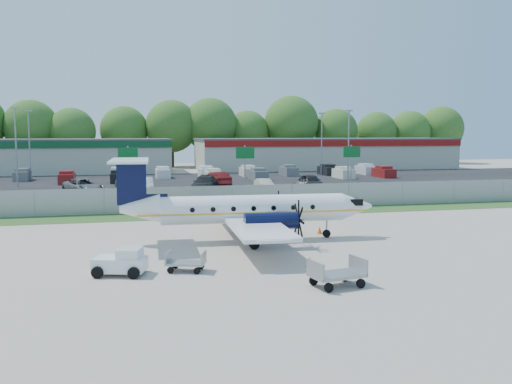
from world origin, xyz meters
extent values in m
plane|color=#B7A99B|center=(0.00, 0.00, 0.00)|extent=(170.00, 170.00, 0.00)
cube|color=#2D561E|center=(0.00, 12.00, 0.01)|extent=(170.00, 4.00, 0.02)
cube|color=black|center=(0.00, 19.00, 0.01)|extent=(170.00, 8.00, 0.02)
cube|color=black|center=(0.00, 40.00, 0.01)|extent=(170.00, 32.00, 0.02)
cube|color=gray|center=(0.00, 14.00, 1.00)|extent=(120.00, 0.02, 1.90)
cube|color=gray|center=(0.00, 14.00, 1.98)|extent=(120.00, 0.06, 0.06)
cube|color=gray|center=(0.00, 14.00, 0.05)|extent=(120.00, 0.06, 0.06)
cube|color=#BBB9A9|center=(-24.00, 62.00, 2.50)|extent=(46.00, 12.00, 5.00)
cube|color=#474749|center=(-24.00, 62.00, 5.12)|extent=(46.40, 12.40, 0.24)
cube|color=#0F4723|center=(-24.00, 55.90, 4.50)|extent=(46.00, 0.20, 1.00)
cube|color=#BBB9A9|center=(26.00, 62.00, 2.50)|extent=(44.00, 12.00, 5.00)
cube|color=#474749|center=(26.00, 62.00, 5.12)|extent=(44.40, 12.40, 0.24)
cube|color=maroon|center=(26.00, 55.90, 4.50)|extent=(44.00, 0.20, 1.00)
cylinder|color=gray|center=(-8.00, 23.00, 2.50)|extent=(0.14, 0.14, 5.00)
cube|color=#0C5923|center=(-8.00, 22.85, 4.30)|extent=(1.80, 0.08, 1.10)
cylinder|color=gray|center=(3.00, 23.00, 2.50)|extent=(0.14, 0.14, 5.00)
cube|color=#0C5923|center=(3.00, 22.85, 4.30)|extent=(1.80, 0.08, 1.10)
cylinder|color=gray|center=(14.00, 23.00, 2.50)|extent=(0.14, 0.14, 5.00)
cube|color=#0C5923|center=(14.00, 22.85, 4.30)|extent=(1.80, 0.08, 1.10)
cylinder|color=gray|center=(-20.00, 38.00, 4.50)|extent=(0.18, 0.18, 9.00)
cube|color=gray|center=(-20.00, 38.00, 9.00)|extent=(0.90, 0.35, 0.18)
cylinder|color=gray|center=(20.00, 38.00, 4.50)|extent=(0.18, 0.18, 9.00)
cube|color=gray|center=(20.00, 38.00, 9.00)|extent=(0.90, 0.35, 0.18)
cylinder|color=gray|center=(-20.00, 48.00, 4.50)|extent=(0.18, 0.18, 9.00)
cube|color=gray|center=(-20.00, 48.00, 9.00)|extent=(0.90, 0.35, 0.18)
cylinder|color=gray|center=(20.00, 48.00, 4.50)|extent=(0.18, 0.18, 9.00)
cube|color=gray|center=(20.00, 48.00, 9.00)|extent=(0.90, 0.35, 0.18)
cylinder|color=white|center=(-1.31, 1.22, 1.84)|extent=(10.76, 2.19, 1.62)
cone|color=white|center=(4.96, 0.89, 1.84)|extent=(1.96, 1.72, 1.62)
cone|color=white|center=(-7.76, 1.56, 2.01)|extent=(2.31, 1.74, 1.62)
cube|color=black|center=(4.79, 0.89, 2.14)|extent=(0.83, 1.15, 0.38)
cube|color=white|center=(-1.74, 1.24, 1.37)|extent=(3.53, 15.17, 0.19)
cylinder|color=black|center=(-0.93, -1.28, 1.50)|extent=(2.95, 1.09, 0.94)
cylinder|color=black|center=(-0.67, 3.67, 1.50)|extent=(2.95, 1.09, 0.94)
cube|color=black|center=(-8.18, 1.58, 3.46)|extent=(1.63, 0.24, 2.48)
cube|color=white|center=(-8.27, 1.59, 4.70)|extent=(2.33, 5.40, 0.12)
cylinder|color=gray|center=(3.13, 0.98, 0.56)|extent=(0.10, 0.10, 1.11)
cylinder|color=black|center=(3.13, 0.98, 0.24)|extent=(0.49, 0.18, 0.48)
cylinder|color=black|center=(-1.87, -1.23, 0.27)|extent=(0.56, 0.37, 0.55)
cylinder|color=black|center=(-1.61, 3.72, 0.27)|extent=(0.56, 0.37, 0.55)
cube|color=white|center=(-8.90, -5.31, 0.48)|extent=(2.49, 1.91, 0.62)
cube|color=white|center=(-8.48, -5.44, 0.97)|extent=(1.26, 1.38, 0.44)
cube|color=black|center=(-8.10, -5.55, 0.99)|extent=(0.43, 0.97, 0.35)
cylinder|color=black|center=(-9.86, -5.73, 0.26)|extent=(0.56, 0.34, 0.53)
cylinder|color=black|center=(-9.46, -4.42, 0.26)|extent=(0.56, 0.34, 0.53)
cylinder|color=black|center=(-8.34, -6.20, 0.26)|extent=(0.56, 0.34, 0.53)
cylinder|color=black|center=(-7.94, -4.88, 0.26)|extent=(0.56, 0.34, 0.53)
cube|color=gray|center=(-6.01, -5.38, 0.38)|extent=(1.95, 1.54, 0.10)
cube|color=gray|center=(-6.77, -5.11, 0.64)|extent=(0.41, 0.99, 0.51)
cube|color=gray|center=(-5.24, -5.65, 0.64)|extent=(0.41, 0.99, 0.51)
cylinder|color=black|center=(-6.73, -5.62, 0.15)|extent=(0.32, 0.20, 0.31)
cylinder|color=black|center=(-6.42, -4.74, 0.15)|extent=(0.32, 0.20, 0.31)
cylinder|color=black|center=(-5.60, -6.02, 0.15)|extent=(0.32, 0.20, 0.31)
cylinder|color=black|center=(-5.29, -5.13, 0.15)|extent=(0.32, 0.20, 0.31)
cube|color=gray|center=(-0.33, -9.39, 0.48)|extent=(2.36, 1.68, 0.13)
cube|color=gray|center=(-1.33, -9.58, 0.81)|extent=(0.33, 1.28, 0.65)
cube|color=gray|center=(0.68, -9.19, 0.81)|extent=(0.33, 1.28, 0.65)
cylinder|color=black|center=(-0.96, -10.11, 0.19)|extent=(0.41, 0.20, 0.39)
cylinder|color=black|center=(-1.18, -8.95, 0.19)|extent=(0.41, 0.20, 0.39)
cylinder|color=black|center=(0.52, -9.83, 0.19)|extent=(0.41, 0.20, 0.39)
cylinder|color=black|center=(0.30, -8.66, 0.19)|extent=(0.41, 0.20, 0.39)
cone|color=#F85607|center=(3.17, 2.30, 0.23)|extent=(0.31, 0.31, 0.46)
cube|color=#F85607|center=(3.17, 2.30, 0.01)|extent=(0.33, 0.33, 0.03)
cone|color=#F85607|center=(-0.30, -5.90, 0.24)|extent=(0.32, 0.32, 0.48)
cube|color=#F85607|center=(-0.30, -5.90, 0.01)|extent=(0.34, 0.34, 0.03)
cone|color=#F85607|center=(-0.71, 7.63, 0.24)|extent=(0.33, 0.33, 0.49)
cube|color=#F85607|center=(-0.71, 7.63, 0.01)|extent=(0.34, 0.34, 0.03)
imported|color=beige|center=(-16.12, 17.33, 0.00)|extent=(3.98, 1.65, 1.28)
imported|color=black|center=(8.07, 20.69, 0.00)|extent=(4.98, 2.96, 1.55)
imported|color=#595B5E|center=(-12.31, 28.81, 0.00)|extent=(4.85, 6.50, 1.64)
imported|color=silver|center=(-6.22, 29.81, 0.00)|extent=(1.71, 4.74, 1.55)
imported|color=black|center=(0.04, 29.36, 0.00)|extent=(4.02, 6.06, 1.63)
imported|color=beige|center=(6.33, 28.30, 0.00)|extent=(1.52, 3.95, 1.28)
imported|color=black|center=(11.92, 29.30, 0.00)|extent=(2.04, 4.76, 1.60)
imported|color=#595B5E|center=(-8.28, 35.36, 0.00)|extent=(2.18, 4.64, 1.53)
imported|color=maroon|center=(2.21, 34.48, 0.00)|extent=(2.78, 5.39, 1.69)
camera|label=1|loc=(-8.87, -30.65, 6.26)|focal=40.00mm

